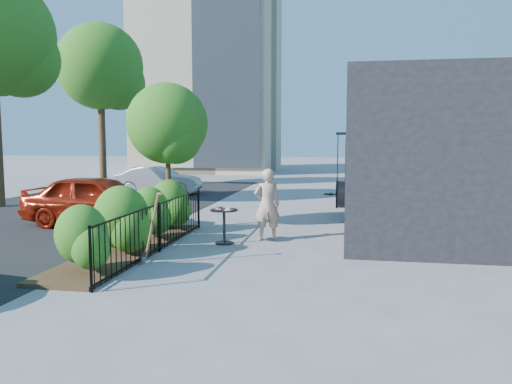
% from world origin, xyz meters
% --- Properties ---
extents(ground, '(120.00, 120.00, 0.00)m').
position_xyz_m(ground, '(0.00, 0.00, 0.00)').
color(ground, gray).
rests_on(ground, ground).
extents(shop_building, '(6.22, 9.00, 4.00)m').
position_xyz_m(shop_building, '(5.50, 4.50, 2.00)').
color(shop_building, black).
rests_on(shop_building, ground).
extents(fence, '(0.05, 6.05, 1.10)m').
position_xyz_m(fence, '(-1.50, 0.00, 0.56)').
color(fence, black).
rests_on(fence, ground).
extents(planting_bed, '(1.30, 6.00, 0.08)m').
position_xyz_m(planting_bed, '(-2.20, 0.00, 0.04)').
color(planting_bed, '#382616').
rests_on(planting_bed, ground).
extents(shrubs, '(1.10, 5.60, 1.24)m').
position_xyz_m(shrubs, '(-2.10, 0.10, 0.70)').
color(shrubs, '#286316').
rests_on(shrubs, ground).
extents(patio_tree, '(2.20, 2.20, 3.94)m').
position_xyz_m(patio_tree, '(-2.24, 2.76, 2.76)').
color(patio_tree, '#3F2B19').
rests_on(patio_tree, ground).
extents(street, '(9.00, 30.00, 0.01)m').
position_xyz_m(street, '(-7.00, 3.00, 0.00)').
color(street, black).
rests_on(street, ground).
extents(street_tree_far, '(4.40, 4.40, 8.28)m').
position_xyz_m(street_tree_far, '(-9.94, 13.96, 5.92)').
color(street_tree_far, '#3F2B19').
rests_on(street_tree_far, ground).
extents(cafe_table, '(0.65, 0.65, 0.88)m').
position_xyz_m(cafe_table, '(-0.30, 1.09, 0.57)').
color(cafe_table, black).
rests_on(cafe_table, ground).
extents(woman, '(0.74, 0.59, 1.76)m').
position_xyz_m(woman, '(0.63, 1.70, 0.88)').
color(woman, tan).
rests_on(woman, ground).
extents(shovel, '(0.49, 0.19, 1.47)m').
position_xyz_m(shovel, '(-1.26, -1.09, 0.65)').
color(shovel, brown).
rests_on(shovel, ground).
extents(car_red, '(4.42, 1.97, 1.48)m').
position_xyz_m(car_red, '(-4.39, 2.81, 0.74)').
color(car_red, maroon).
rests_on(car_red, ground).
extents(car_silver, '(3.92, 1.69, 1.25)m').
position_xyz_m(car_silver, '(-5.80, 11.07, 0.63)').
color(car_silver, '#A5A5AA').
rests_on(car_silver, ground).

